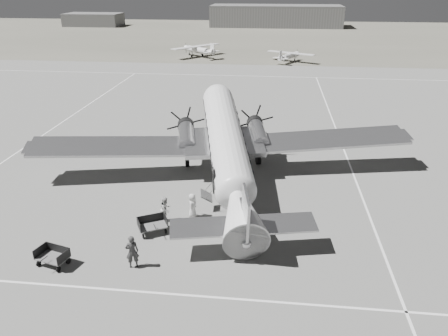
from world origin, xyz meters
TOP-DOWN VIEW (x-y plane):
  - ground at (0.00, 0.00)m, footprint 260.00×260.00m
  - taxi_line_near at (0.00, -14.00)m, footprint 60.00×0.15m
  - taxi_line_right at (12.00, 0.00)m, footprint 0.15×80.00m
  - taxi_line_left at (-18.00, 10.00)m, footprint 0.15×60.00m
  - taxi_line_horizon at (0.00, 40.00)m, footprint 90.00×0.15m
  - grass_infield at (0.00, 95.00)m, footprint 260.00×90.00m
  - hangar_main at (5.00, 120.00)m, footprint 42.00×14.00m
  - shed_secondary at (-55.00, 115.00)m, footprint 18.00×10.00m
  - dc3_airliner at (1.90, -0.78)m, footprint 34.77×27.48m
  - light_plane_left at (-10.29, 57.60)m, footprint 14.71×14.97m
  - light_plane_right at (7.99, 53.65)m, footprint 12.23×11.50m
  - baggage_cart_near at (-1.96, -8.41)m, footprint 2.26×2.04m
  - baggage_cart_far at (-6.62, -12.31)m, footprint 2.08×1.71m
  - ground_crew at (-2.13, -11.97)m, footprint 0.85×0.72m
  - ramp_agent at (-1.47, -6.90)m, footprint 0.96×1.05m
  - passenger at (0.17, -6.16)m, footprint 0.67×0.91m

SIDE VIEW (x-z plane):
  - ground at x=0.00m, z-range 0.00..0.00m
  - grass_infield at x=0.00m, z-range 0.00..0.01m
  - taxi_line_near at x=0.00m, z-range 0.00..0.01m
  - taxi_line_right at x=12.00m, z-range 0.00..0.01m
  - taxi_line_left at x=-18.00m, z-range 0.00..0.01m
  - taxi_line_horizon at x=0.00m, z-range 0.00..0.01m
  - baggage_cart_far at x=-6.62m, z-range 0.00..1.02m
  - baggage_cart_near at x=-1.96m, z-range 0.00..1.05m
  - passenger at x=0.17m, z-range 0.00..1.71m
  - ramp_agent at x=-1.47m, z-range 0.00..1.76m
  - ground_crew at x=-2.13m, z-range 0.00..1.98m
  - light_plane_right at x=7.99m, z-range 0.00..2.01m
  - light_plane_left at x=-10.29m, z-range 0.00..2.41m
  - shed_secondary at x=-55.00m, z-range 0.00..4.00m
  - dc3_airliner at x=1.90m, z-range 0.00..5.90m
  - hangar_main at x=5.00m, z-range 0.00..6.60m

